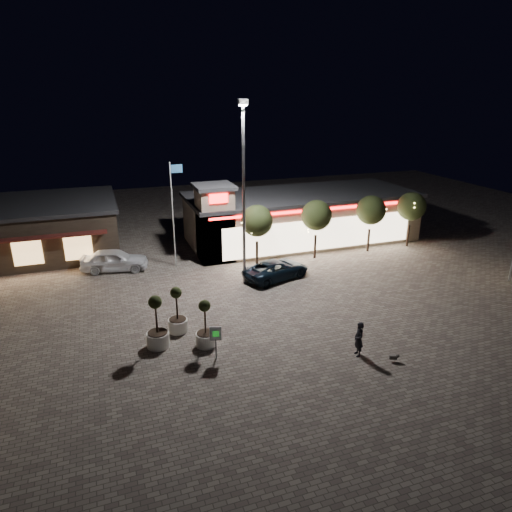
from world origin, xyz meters
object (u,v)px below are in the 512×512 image
object	(u,v)px
white_sedan	(114,260)
planter_mid	(206,332)
planter_left	(157,331)
pickup_truck	(276,269)
valet_sign	(216,336)
pedestrian	(359,339)

from	to	relation	value
white_sedan	planter_mid	distance (m)	13.54
white_sedan	planter_left	world-z (taller)	planter_left
white_sedan	planter_left	xyz separation A→B (m)	(1.53, -12.19, 0.07)
pickup_truck	valet_sign	distance (m)	11.15
pedestrian	valet_sign	bearing A→B (deg)	-98.47
pickup_truck	planter_left	xyz separation A→B (m)	(-9.43, -6.67, 0.22)
pickup_truck	planter_left	world-z (taller)	planter_left
white_sedan	pedestrian	xyz separation A→B (m)	(11.08, -16.49, 0.10)
pickup_truck	planter_mid	xyz separation A→B (m)	(-7.01, -7.43, 0.13)
pedestrian	valet_sign	distance (m)	7.27
white_sedan	planter_mid	xyz separation A→B (m)	(3.94, -12.95, -0.01)
white_sedan	valet_sign	bearing A→B (deg)	-152.42
pickup_truck	valet_sign	bearing A→B (deg)	124.55
planter_mid	valet_sign	world-z (taller)	planter_mid
planter_mid	pickup_truck	bearing A→B (deg)	46.65
planter_left	white_sedan	bearing A→B (deg)	97.15
planter_left	valet_sign	world-z (taller)	planter_left
pickup_truck	pedestrian	size ratio (longest dim) A/B	2.67
planter_left	valet_sign	size ratio (longest dim) A/B	1.65
white_sedan	valet_sign	xyz separation A→B (m)	(4.15, -14.33, 0.42)
planter_mid	valet_sign	xyz separation A→B (m)	(0.20, -1.38, 0.43)
valet_sign	planter_mid	bearing A→B (deg)	98.33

